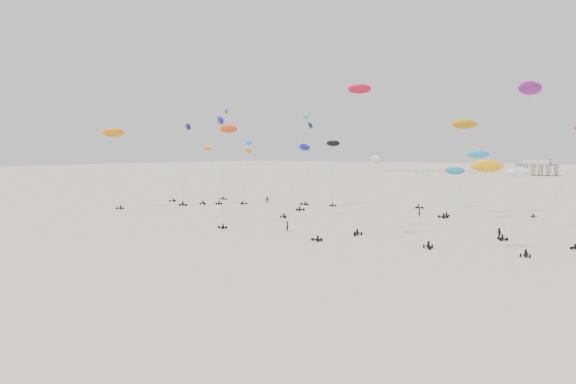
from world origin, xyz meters
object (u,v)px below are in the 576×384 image
Objects in this scene: rig_4 at (471,188)px; spectator_0 at (287,232)px; pavilion_main at (537,168)px; rig_0 at (359,133)px; rig_9 at (221,146)px.

spectator_0 is (-31.24, 0.01, -8.77)m from rig_4.
pavilion_main is 0.82× the size of rig_0.
spectator_0 is (9.02, -260.74, -4.22)m from pavilion_main.
pavilion_main is 9.79× the size of spectator_0.
rig_9 is (-45.82, -0.51, 6.14)m from rig_4.
rig_0 is 11.98× the size of spectator_0.
rig_4 is at bearing -81.22° from pavilion_main.
rig_0 is at bearing -88.87° from spectator_0.
rig_9 is at bearing -30.17° from rig_4.
rig_4 is 6.27× the size of spectator_0.
rig_4 is (21.35, -7.11, -8.28)m from rig_0.
rig_9 is at bearing -91.22° from pavilion_main.
rig_9 is at bearing 9.94° from rig_0.
rig_9 reaches higher than spectator_0.
rig_0 is (18.91, -253.64, 12.83)m from pavilion_main.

